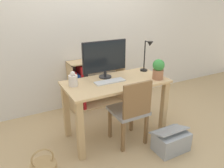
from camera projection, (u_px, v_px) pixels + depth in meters
ground_plane at (115, 133)px, 2.92m from camera, size 10.00×10.00×0.00m
wall_back at (83, 25)px, 3.31m from camera, size 8.00×0.05×2.60m
desk at (116, 93)px, 2.70m from camera, size 1.26×0.62×0.74m
monitor at (105, 57)px, 2.68m from camera, size 0.58×0.16×0.46m
keyboard at (110, 82)px, 2.61m from camera, size 0.37×0.13×0.02m
vase at (73, 80)px, 2.48m from camera, size 0.10×0.10×0.18m
desk_lamp at (147, 53)px, 2.88m from camera, size 0.10×0.19×0.42m
potted_plant at (158, 69)px, 2.67m from camera, size 0.15×0.15×0.25m
chair at (131, 110)px, 2.56m from camera, size 0.40×0.40×0.84m
bookshelf at (88, 85)px, 3.49m from camera, size 0.90×0.28×0.78m
storage_box at (171, 141)px, 2.56m from camera, size 0.40×0.31×0.29m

